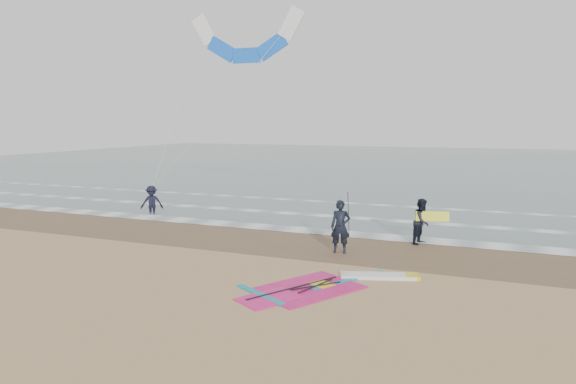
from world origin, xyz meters
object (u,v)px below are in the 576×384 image
at_px(person_standing, 340,227).
at_px(person_wading, 152,196).
at_px(person_walking, 422,221).
at_px(surf_kite, 246,41).
at_px(windsurf_rig, 329,285).

height_order(person_standing, person_wading, person_standing).
xyz_separation_m(person_standing, person_walking, (2.65, 2.60, -0.08)).
xyz_separation_m(person_standing, person_wading, (-11.75, 4.42, -0.08)).
height_order(person_walking, surf_kite, surf_kite).
relative_size(person_walking, person_wading, 1.00).
xyz_separation_m(windsurf_rig, person_walking, (1.88, 6.53, 0.89)).
relative_size(windsurf_rig, person_wading, 2.76).
bearing_deg(person_walking, surf_kite, 85.60).
relative_size(person_standing, person_wading, 1.09).
relative_size(windsurf_rig, person_standing, 2.52).
relative_size(windsurf_rig, person_walking, 2.74).
bearing_deg(surf_kite, person_standing, -44.65).
xyz_separation_m(windsurf_rig, person_wading, (-12.52, 8.35, 0.88)).
distance_m(windsurf_rig, person_walking, 6.85).
xyz_separation_m(windsurf_rig, surf_kite, (-8.25, 11.32, 9.12)).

